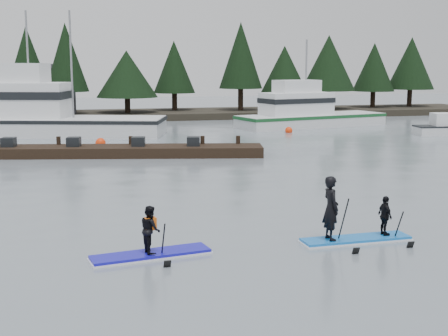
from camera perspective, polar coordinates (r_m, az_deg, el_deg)
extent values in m
plane|color=slate|center=(18.06, 4.60, -6.49)|extent=(160.00, 160.00, 0.00)
cube|color=#2D281E|center=(58.90, -8.46, 4.82)|extent=(70.00, 8.00, 0.60)
cube|color=silver|center=(46.17, -16.18, 3.06)|extent=(17.59, 9.25, 2.26)
cube|color=white|center=(46.67, -18.70, 5.91)|extent=(8.27, 5.38, 2.45)
cylinder|color=gray|center=(46.19, -17.47, 9.01)|extent=(0.14, 0.14, 7.39)
cube|color=silver|center=(51.12, 7.99, 3.90)|extent=(12.93, 6.37, 1.78)
cube|color=white|center=(50.13, 6.64, 5.86)|extent=(6.04, 3.80, 1.78)
cylinder|color=gray|center=(50.54, 7.51, 8.22)|extent=(0.14, 0.14, 5.91)
cube|color=black|center=(34.56, -10.29, 1.53)|extent=(16.63, 5.55, 0.55)
sphere|color=red|center=(39.13, -11.22, 2.00)|extent=(0.63, 0.63, 0.63)
sphere|color=red|center=(35.99, -1.26, 1.54)|extent=(0.58, 0.58, 0.58)
sphere|color=red|center=(46.10, 5.94, 3.24)|extent=(0.55, 0.55, 0.55)
cube|color=#1613B2|center=(16.51, -6.71, -7.86)|extent=(3.20, 1.26, 0.12)
imported|color=black|center=(16.32, -6.75, -5.58)|extent=(0.56, 0.67, 1.24)
cube|color=orange|center=(16.28, -6.76, -5.07)|extent=(0.33, 0.25, 0.32)
cylinder|color=black|center=(16.31, -5.65, -7.25)|extent=(0.06, 0.88, 1.49)
cube|color=blue|center=(18.17, 11.96, -6.39)|extent=(3.17, 0.83, 0.11)
imported|color=black|center=(17.59, 9.74, -3.63)|extent=(0.45, 0.67, 1.80)
cylinder|color=black|center=(17.60, 10.75, -5.11)|extent=(0.15, 0.99, 1.68)
imported|color=black|center=(18.44, 14.51, -4.24)|extent=(0.30, 0.68, 1.14)
cylinder|color=black|center=(18.49, 15.47, -5.73)|extent=(0.13, 0.86, 1.45)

